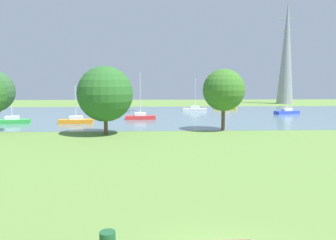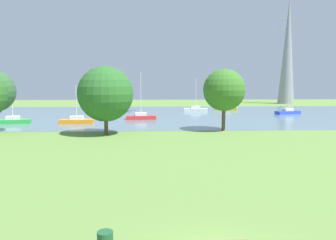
{
  "view_description": "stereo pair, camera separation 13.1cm",
  "coord_description": "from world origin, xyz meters",
  "px_view_note": "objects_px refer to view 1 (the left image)",
  "views": [
    {
      "loc": [
        -2.21,
        -9.7,
        5.97
      ],
      "look_at": [
        -0.82,
        20.27,
        2.5
      ],
      "focal_mm": 35.09,
      "sensor_mm": 36.0,
      "label": 1
    },
    {
      "loc": [
        -2.08,
        -9.71,
        5.97
      ],
      "look_at": [
        -0.82,
        20.27,
        2.5
      ],
      "focal_mm": 35.09,
      "sensor_mm": 36.0,
      "label": 2
    }
  ],
  "objects_px": {
    "sailboat_orange": "(76,121)",
    "tree_east_far": "(224,90)",
    "sailboat_green": "(12,121)",
    "sailboat_blue": "(287,112)",
    "sailboat_yellow": "(225,108)",
    "sailboat_red": "(140,117)",
    "sailboat_white": "(195,109)",
    "tree_west_far": "(105,94)",
    "electricity_pylon": "(286,51)"
  },
  "relations": [
    {
      "from": "tree_west_far",
      "to": "sailboat_orange",
      "type": "bearing_deg",
      "value": 119.39
    },
    {
      "from": "sailboat_green",
      "to": "tree_west_far",
      "type": "xyz_separation_m",
      "value": [
        14.86,
        -10.37,
        4.18
      ]
    },
    {
      "from": "sailboat_blue",
      "to": "sailboat_yellow",
      "type": "relative_size",
      "value": 1.02
    },
    {
      "from": "sailboat_orange",
      "to": "sailboat_blue",
      "type": "bearing_deg",
      "value": 19.15
    },
    {
      "from": "sailboat_white",
      "to": "sailboat_orange",
      "type": "xyz_separation_m",
      "value": [
        -19.68,
        -18.84,
        -0.01
      ]
    },
    {
      "from": "tree_west_far",
      "to": "electricity_pylon",
      "type": "height_order",
      "value": "electricity_pylon"
    },
    {
      "from": "sailboat_orange",
      "to": "tree_east_far",
      "type": "distance_m",
      "value": 21.69
    },
    {
      "from": "tree_west_far",
      "to": "tree_east_far",
      "type": "height_order",
      "value": "tree_west_far"
    },
    {
      "from": "sailboat_blue",
      "to": "tree_west_far",
      "type": "distance_m",
      "value": 38.25
    },
    {
      "from": "sailboat_white",
      "to": "electricity_pylon",
      "type": "height_order",
      "value": "electricity_pylon"
    },
    {
      "from": "sailboat_blue",
      "to": "sailboat_red",
      "type": "relative_size",
      "value": 0.77
    },
    {
      "from": "sailboat_red",
      "to": "tree_west_far",
      "type": "height_order",
      "value": "tree_west_far"
    },
    {
      "from": "tree_east_far",
      "to": "electricity_pylon",
      "type": "relative_size",
      "value": 0.26
    },
    {
      "from": "sailboat_blue",
      "to": "sailboat_white",
      "type": "height_order",
      "value": "sailboat_white"
    },
    {
      "from": "sailboat_yellow",
      "to": "tree_west_far",
      "type": "height_order",
      "value": "tree_west_far"
    },
    {
      "from": "sailboat_orange",
      "to": "sailboat_white",
      "type": "bearing_deg",
      "value": 43.74
    },
    {
      "from": "sailboat_blue",
      "to": "sailboat_yellow",
      "type": "distance_m",
      "value": 13.59
    },
    {
      "from": "tree_west_far",
      "to": "electricity_pylon",
      "type": "bearing_deg",
      "value": 51.25
    },
    {
      "from": "sailboat_red",
      "to": "sailboat_yellow",
      "type": "bearing_deg",
      "value": 44.68
    },
    {
      "from": "sailboat_blue",
      "to": "tree_east_far",
      "type": "relative_size",
      "value": 0.76
    },
    {
      "from": "tree_east_far",
      "to": "sailboat_green",
      "type": "bearing_deg",
      "value": 164.59
    },
    {
      "from": "sailboat_blue",
      "to": "sailboat_red",
      "type": "xyz_separation_m",
      "value": [
        -27.13,
        -7.72,
        0.02
      ]
    },
    {
      "from": "sailboat_green",
      "to": "sailboat_orange",
      "type": "height_order",
      "value": "sailboat_green"
    },
    {
      "from": "sailboat_red",
      "to": "tree_west_far",
      "type": "xyz_separation_m",
      "value": [
        -3.37,
        -14.97,
        4.17
      ]
    },
    {
      "from": "sailboat_green",
      "to": "tree_west_far",
      "type": "relative_size",
      "value": 0.83
    },
    {
      "from": "sailboat_green",
      "to": "sailboat_orange",
      "type": "relative_size",
      "value": 1.17
    },
    {
      "from": "sailboat_blue",
      "to": "sailboat_yellow",
      "type": "bearing_deg",
      "value": 134.6
    },
    {
      "from": "sailboat_red",
      "to": "sailboat_orange",
      "type": "distance_m",
      "value": 10.28
    },
    {
      "from": "sailboat_orange",
      "to": "tree_west_far",
      "type": "distance_m",
      "value": 12.35
    },
    {
      "from": "tree_west_far",
      "to": "tree_east_far",
      "type": "relative_size",
      "value": 1.03
    },
    {
      "from": "sailboat_yellow",
      "to": "sailboat_red",
      "type": "distance_m",
      "value": 24.74
    },
    {
      "from": "sailboat_red",
      "to": "tree_west_far",
      "type": "distance_m",
      "value": 15.9
    },
    {
      "from": "sailboat_blue",
      "to": "sailboat_orange",
      "type": "relative_size",
      "value": 1.04
    },
    {
      "from": "tree_west_far",
      "to": "tree_east_far",
      "type": "distance_m",
      "value": 14.25
    },
    {
      "from": "tree_west_far",
      "to": "tree_east_far",
      "type": "bearing_deg",
      "value": 9.71
    },
    {
      "from": "sailboat_yellow",
      "to": "sailboat_green",
      "type": "distance_m",
      "value": 42.03
    },
    {
      "from": "sailboat_green",
      "to": "tree_west_far",
      "type": "height_order",
      "value": "tree_west_far"
    },
    {
      "from": "sailboat_red",
      "to": "tree_west_far",
      "type": "bearing_deg",
      "value": -102.68
    },
    {
      "from": "sailboat_orange",
      "to": "tree_east_far",
      "type": "bearing_deg",
      "value": -21.36
    },
    {
      "from": "sailboat_yellow",
      "to": "tree_east_far",
      "type": "relative_size",
      "value": 0.74
    },
    {
      "from": "sailboat_blue",
      "to": "tree_west_far",
      "type": "bearing_deg",
      "value": -143.35
    },
    {
      "from": "sailboat_orange",
      "to": "electricity_pylon",
      "type": "bearing_deg",
      "value": 41.53
    },
    {
      "from": "sailboat_white",
      "to": "sailboat_orange",
      "type": "distance_m",
      "value": 27.24
    },
    {
      "from": "sailboat_blue",
      "to": "sailboat_yellow",
      "type": "height_order",
      "value": "sailboat_blue"
    },
    {
      "from": "sailboat_yellow",
      "to": "electricity_pylon",
      "type": "xyz_separation_m",
      "value": [
        21.18,
        20.13,
        13.97
      ]
    },
    {
      "from": "sailboat_yellow",
      "to": "sailboat_orange",
      "type": "bearing_deg",
      "value": -140.16
    },
    {
      "from": "sailboat_red",
      "to": "sailboat_orange",
      "type": "relative_size",
      "value": 1.35
    },
    {
      "from": "sailboat_yellow",
      "to": "sailboat_blue",
      "type": "bearing_deg",
      "value": -45.4
    },
    {
      "from": "sailboat_red",
      "to": "tree_east_far",
      "type": "xyz_separation_m",
      "value": [
        10.68,
        -12.57,
        4.53
      ]
    },
    {
      "from": "sailboat_orange",
      "to": "tree_west_far",
      "type": "bearing_deg",
      "value": -60.61
    }
  ]
}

